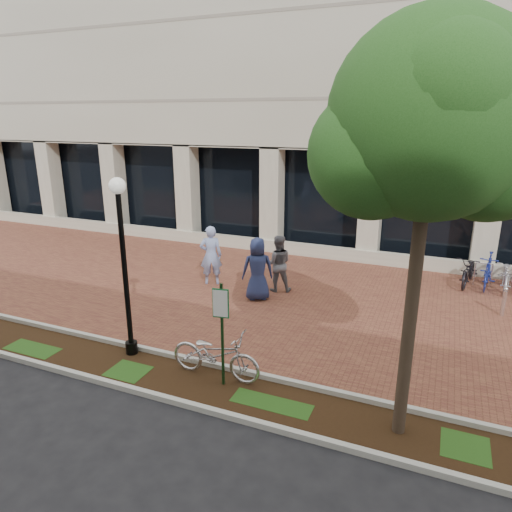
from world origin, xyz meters
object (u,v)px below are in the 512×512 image
at_px(street_tree, 434,132).
at_px(bollard, 504,301).
at_px(parking_sign, 222,322).
at_px(locked_bicycle, 216,354).
at_px(pedestrian_right, 258,269).
at_px(pedestrian_mid, 278,263).
at_px(lamppost, 124,259).
at_px(pedestrian_left, 211,255).

xyz_separation_m(street_tree, bollard, (2.10, 6.21, -4.73)).
relative_size(parking_sign, bollard, 2.63).
xyz_separation_m(locked_bicycle, pedestrian_right, (-0.85, 4.37, 0.43)).
distance_m(locked_bicycle, pedestrian_mid, 5.33).
bearing_deg(street_tree, bollard, 71.34).
bearing_deg(street_tree, locked_bicycle, 175.55).
relative_size(lamppost, pedestrian_left, 2.09).
bearing_deg(locked_bicycle, street_tree, -94.62).
xyz_separation_m(street_tree, pedestrian_right, (-4.73, 4.68, -4.20)).
height_order(street_tree, locked_bicycle, street_tree).
distance_m(street_tree, pedestrian_left, 9.49).
bearing_deg(bollard, street_tree, -108.66).
xyz_separation_m(street_tree, locked_bicycle, (-3.87, 0.30, -4.63)).
bearing_deg(lamppost, parking_sign, -7.71).
height_order(lamppost, bollard, lamppost).
xyz_separation_m(lamppost, pedestrian_mid, (1.77, 5.17, -1.43)).
xyz_separation_m(parking_sign, pedestrian_right, (-1.13, 4.60, -0.48)).
xyz_separation_m(lamppost, street_tree, (6.18, -0.42, 2.82)).
bearing_deg(pedestrian_left, bollard, 159.36).
bearing_deg(street_tree, pedestrian_left, 141.37).
xyz_separation_m(locked_bicycle, bollard, (5.97, 5.90, -0.10)).
height_order(pedestrian_right, bollard, pedestrian_right).
height_order(locked_bicycle, pedestrian_right, pedestrian_right).
xyz_separation_m(pedestrian_left, pedestrian_mid, (2.25, 0.27, -0.08)).
xyz_separation_m(lamppost, locked_bicycle, (2.31, -0.12, -1.81)).
bearing_deg(parking_sign, pedestrian_mid, 88.98).
bearing_deg(lamppost, pedestrian_right, 71.07).
relative_size(parking_sign, pedestrian_mid, 1.23).
bearing_deg(locked_bicycle, bollard, -45.47).
distance_m(street_tree, bollard, 8.08).
relative_size(pedestrian_mid, pedestrian_right, 0.94).
relative_size(parking_sign, lamppost, 0.54).
bearing_deg(bollard, pedestrian_right, -167.35).
bearing_deg(pedestrian_right, pedestrian_left, -47.83).
height_order(pedestrian_left, bollard, pedestrian_left).
relative_size(locked_bicycle, bollard, 2.39).
xyz_separation_m(parking_sign, pedestrian_left, (-3.07, 5.25, -0.45)).
bearing_deg(pedestrian_right, bollard, 163.32).
height_order(pedestrian_left, pedestrian_right, pedestrian_left).
distance_m(street_tree, pedestrian_right, 7.86).
height_order(street_tree, bollard, street_tree).
xyz_separation_m(pedestrian_mid, bollard, (6.51, 0.62, -0.48)).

